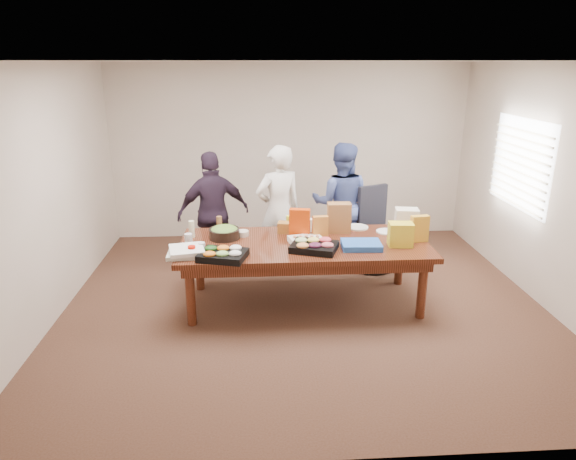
{
  "coord_description": "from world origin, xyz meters",
  "views": [
    {
      "loc": [
        -0.53,
        -5.37,
        2.69
      ],
      "look_at": [
        -0.18,
        0.1,
        0.87
      ],
      "focal_mm": 31.59,
      "sensor_mm": 36.0,
      "label": 1
    }
  ],
  "objects": [
    {
      "name": "clear_cup_a",
      "position": [
        -1.13,
        -0.21,
        0.8
      ],
      "size": [
        0.08,
        0.08,
        0.1
      ],
      "primitive_type": "cylinder",
      "rotation": [
        0.0,
        0.0,
        0.23
      ],
      "color": "white",
      "rests_on": "conference_table"
    },
    {
      "name": "salad_bowl",
      "position": [
        -0.91,
        0.2,
        0.81
      ],
      "size": [
        0.4,
        0.4,
        0.11
      ],
      "primitive_type": "cylinder",
      "rotation": [
        0.0,
        0.0,
        -0.13
      ],
      "color": "black",
      "rests_on": "conference_table"
    },
    {
      "name": "wall_right",
      "position": [
        2.75,
        0.0,
        1.35
      ],
      "size": [
        0.04,
        5.0,
        2.7
      ],
      "primitive_type": "cube",
      "color": "beige",
      "rests_on": "floor"
    },
    {
      "name": "wall_back",
      "position": [
        0.0,
        2.5,
        1.35
      ],
      "size": [
        5.5,
        0.04,
        2.7
      ],
      "primitive_type": "cube",
      "color": "beige",
      "rests_on": "floor"
    },
    {
      "name": "kraft_bag",
      "position": [
        0.44,
        0.33,
        0.93
      ],
      "size": [
        0.28,
        0.17,
        0.36
      ],
      "primitive_type": "cube",
      "rotation": [
        0.0,
        0.0,
        -0.03
      ],
      "color": "#986334",
      "rests_on": "conference_table"
    },
    {
      "name": "plate_a",
      "position": [
        1.02,
        0.3,
        0.76
      ],
      "size": [
        0.29,
        0.29,
        0.01
      ],
      "primitive_type": "cylinder",
      "rotation": [
        0.0,
        0.0,
        0.19
      ],
      "color": "white",
      "rests_on": "conference_table"
    },
    {
      "name": "grocery_bag_white",
      "position": [
        1.25,
        0.29,
        0.89
      ],
      "size": [
        0.29,
        0.23,
        0.29
      ],
      "primitive_type": "cube",
      "rotation": [
        0.0,
        0.0,
        -0.15
      ],
      "color": "white",
      "rests_on": "conference_table"
    },
    {
      "name": "person_left",
      "position": [
        -1.1,
        1.04,
        0.81
      ],
      "size": [
        1.02,
        0.67,
        1.62
      ],
      "primitive_type": "imported",
      "rotation": [
        0.0,
        0.0,
        3.46
      ],
      "color": "#291C2B",
      "rests_on": "floor"
    },
    {
      "name": "person_center",
      "position": [
        -0.25,
        0.93,
        0.86
      ],
      "size": [
        0.73,
        0.61,
        1.71
      ],
      "primitive_type": "imported",
      "rotation": [
        0.0,
        0.0,
        3.53
      ],
      "color": "silver",
      "rests_on": "floor"
    },
    {
      "name": "banana_bunch",
      "position": [
        0.33,
        0.47,
        0.79
      ],
      "size": [
        0.24,
        0.17,
        0.07
      ],
      "primitive_type": "cube",
      "rotation": [
        0.0,
        0.0,
        -0.19
      ],
      "color": "yellow",
      "rests_on": "conference_table"
    },
    {
      "name": "sheet_cake",
      "position": [
        0.02,
        -0.02,
        0.78
      ],
      "size": [
        0.42,
        0.35,
        0.06
      ],
      "primitive_type": "cube",
      "rotation": [
        0.0,
        0.0,
        0.24
      ],
      "color": "silver",
      "rests_on": "conference_table"
    },
    {
      "name": "window_panel",
      "position": [
        2.72,
        0.6,
        1.5
      ],
      "size": [
        0.03,
        1.4,
        1.1
      ],
      "primitive_type": "cube",
      "color": "white",
      "rests_on": "wall_right"
    },
    {
      "name": "wall_front",
      "position": [
        0.0,
        -2.5,
        1.35
      ],
      "size": [
        5.5,
        0.04,
        2.7
      ],
      "primitive_type": "cube",
      "color": "beige",
      "rests_on": "floor"
    },
    {
      "name": "bread_loaf",
      "position": [
        -0.12,
        0.35,
        0.81
      ],
      "size": [
        0.34,
        0.2,
        0.13
      ],
      "primitive_type": "cube",
      "rotation": [
        0.0,
        0.0,
        -0.19
      ],
      "color": "#9F6627",
      "rests_on": "conference_table"
    },
    {
      "name": "fruit_tray",
      "position": [
        0.08,
        -0.25,
        0.79
      ],
      "size": [
        0.58,
        0.52,
        0.07
      ],
      "primitive_type": "cube",
      "rotation": [
        0.0,
        0.0,
        -0.34
      ],
      "color": "black",
      "rests_on": "conference_table"
    },
    {
      "name": "grocery_bag_yellow",
      "position": [
        1.05,
        -0.17,
        0.88
      ],
      "size": [
        0.28,
        0.2,
        0.26
      ],
      "primitive_type": "cube",
      "rotation": [
        0.0,
        0.0,
        -0.09
      ],
      "color": "yellow",
      "rests_on": "conference_table"
    },
    {
      "name": "mustard_bottle",
      "position": [
        -0.15,
        0.5,
        0.83
      ],
      "size": [
        0.07,
        0.07,
        0.17
      ],
      "primitive_type": "cylinder",
      "rotation": [
        0.0,
        0.0,
        -0.21
      ],
      "color": "#E3F223",
      "rests_on": "conference_table"
    },
    {
      "name": "chip_bag_yellow",
      "position": [
        1.3,
        -0.05,
        0.9
      ],
      "size": [
        0.21,
        0.11,
        0.3
      ],
      "primitive_type": "cube",
      "rotation": [
        0.0,
        0.0,
        0.16
      ],
      "color": "gold",
      "rests_on": "conference_table"
    },
    {
      "name": "conference_table",
      "position": [
        0.0,
        0.0,
        0.38
      ],
      "size": [
        2.8,
        1.2,
        0.75
      ],
      "primitive_type": "cube",
      "color": "#4C1C0F",
      "rests_on": "floor"
    },
    {
      "name": "pizza_box_lower",
      "position": [
        -1.3,
        -0.31,
        0.77
      ],
      "size": [
        0.36,
        0.36,
        0.04
      ],
      "primitive_type": "cube",
      "rotation": [
        0.0,
        0.0,
        0.03
      ],
      "color": "silver",
      "rests_on": "conference_table"
    },
    {
      "name": "veggie_tray",
      "position": [
        -0.89,
        -0.44,
        0.79
      ],
      "size": [
        0.55,
        0.48,
        0.07
      ],
      "primitive_type": "cube",
      "rotation": [
        0.0,
        0.0,
        -0.27
      ],
      "color": "black",
      "rests_on": "conference_table"
    },
    {
      "name": "window_blinds",
      "position": [
        2.68,
        0.6,
        1.5
      ],
      "size": [
        0.04,
        1.36,
        1.0
      ],
      "primitive_type": "cube",
      "color": "beige",
      "rests_on": "wall_right"
    },
    {
      "name": "ranch_bottle",
      "position": [
        -1.29,
        0.26,
        0.85
      ],
      "size": [
        0.07,
        0.07,
        0.2
      ],
      "primitive_type": "cylinder",
      "rotation": [
        0.0,
        0.0,
        0.07
      ],
      "color": "beige",
      "rests_on": "conference_table"
    },
    {
      "name": "ceiling",
      "position": [
        0.0,
        0.0,
        2.71
      ],
      "size": [
        5.5,
        5.0,
        0.02
      ],
      "primitive_type": "cube",
      "color": "white",
      "rests_on": "wall_back"
    },
    {
      "name": "chip_bag_red",
      "position": [
        -0.04,
        0.17,
        0.92
      ],
      "size": [
        0.25,
        0.14,
        0.34
      ],
      "primitive_type": "cube",
      "rotation": [
        0.0,
        0.0,
        -0.2
      ],
      "color": "#D53B06",
      "rests_on": "conference_table"
    },
    {
      "name": "pizza_box_upper",
      "position": [
        -1.28,
        -0.32,
        0.81
      ],
      "size": [
        0.42,
        0.42,
        0.04
      ],
      "primitive_type": "cube",
      "rotation": [
        0.0,
        0.0,
        0.21
      ],
      "color": "white",
      "rests_on": "pizza_box_lower"
    },
    {
      "name": "chip_bag_orange",
      "position": [
        0.19,
        0.12,
        0.88
      ],
      "size": [
        0.18,
        0.1,
        0.27
      ],
      "primitive_type": "cube",
      "rotation": [
        0.0,
        0.0,
        0.12
      ],
      "color": "orange",
      "rests_on": "conference_table"
    },
    {
      "name": "red_cup",
      "position": [
        -1.22,
        -0.33,
        0.8
      ],
      "size": [
        0.08,
        0.08,
        0.11
      ],
      "primitive_type": "cylinder",
      "rotation": [
        0.0,
        0.0,
        0.03
      ],
      "color": "red",
      "rests_on": "conference_table"
    },
    {
      "name": "dip_bowl_b",
      "position": [
        -0.71,
        0.27,
        0.78
      ],
      "size": [
        0.19,
        0.19,
        0.06
      ],
      "primitive_type": "cylinder",
      "rotation": [
        0.0,
        0.0,
        -0.32
      ],
      "color": "beige",
      "rests_on": "conference_table"
    },
    {
      "name": "dip_bowl_a",
      "position": [
        0.32,
        0.43,
        0.78
      ],
      "size": [
        0.19,
        0.19,
        0.06
      ],
      "primitive_type": "cylinder",
      "rotation": [
        0.0,
        0.0,
        -0.3
      ],
      "color": "white",
      "rests_on": "conference_table"
    },
    {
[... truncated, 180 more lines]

